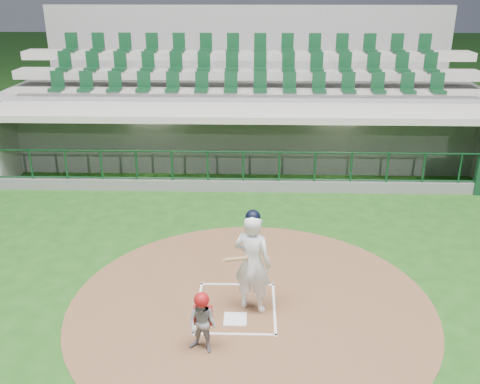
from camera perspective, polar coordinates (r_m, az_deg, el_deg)
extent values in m
plane|color=#194714|center=(10.95, -0.38, -11.40)|extent=(120.00, 120.00, 0.00)
cylinder|color=brown|center=(10.78, 1.21, -11.97)|extent=(7.20, 7.20, 0.01)
cube|color=white|center=(10.36, -0.52, -13.40)|extent=(0.43, 0.43, 0.02)
cube|color=white|center=(10.74, -4.53, -12.10)|extent=(0.05, 1.80, 0.01)
cube|color=white|center=(10.70, 3.68, -12.24)|extent=(0.05, 1.80, 0.01)
cube|color=white|center=(11.41, -0.28, -9.82)|extent=(1.55, 0.05, 0.01)
cube|color=white|center=(10.00, -0.61, -14.91)|extent=(1.55, 0.05, 0.01)
cube|color=slate|center=(17.91, 0.45, 0.26)|extent=(15.00, 3.00, 0.10)
cube|color=slate|center=(18.99, 0.57, 5.96)|extent=(15.00, 0.20, 2.70)
cube|color=#9F9B8D|center=(18.80, 0.57, 6.60)|extent=(13.50, 0.04, 0.90)
cube|color=slate|center=(19.12, -22.69, 4.38)|extent=(0.20, 3.00, 2.70)
cube|color=slate|center=(18.86, 23.95, 3.97)|extent=(0.20, 3.00, 2.70)
cube|color=#AEA99D|center=(16.84, 0.47, 9.02)|extent=(15.40, 3.50, 0.20)
cube|color=slate|center=(16.21, 0.35, 0.57)|extent=(15.00, 0.15, 0.40)
cube|color=black|center=(15.72, 0.36, 5.94)|extent=(15.00, 0.01, 0.95)
cube|color=brown|center=(18.80, 0.52, 2.20)|extent=(12.75, 0.40, 0.45)
cube|color=white|center=(17.43, -9.54, 8.72)|extent=(1.30, 0.35, 0.04)
cube|color=white|center=(17.31, 10.57, 8.57)|extent=(1.30, 0.35, 0.04)
imported|color=#A11711|center=(19.42, -17.13, 3.72)|extent=(1.06, 0.61, 1.64)
imported|color=#9C1210|center=(18.51, -8.48, 3.64)|extent=(0.99, 0.43, 1.66)
imported|color=#AC1213|center=(18.54, 4.25, 3.63)|extent=(0.83, 0.62, 1.53)
imported|color=#A3111B|center=(18.83, 15.24, 3.63)|extent=(1.75, 0.89, 1.80)
cube|color=gray|center=(20.51, 0.66, 8.01)|extent=(17.00, 6.50, 2.50)
cube|color=gray|center=(18.80, 0.59, 10.34)|extent=(16.60, 0.95, 0.30)
cube|color=gray|center=(19.63, 0.65, 12.46)|extent=(16.60, 0.95, 0.30)
cube|color=#A29F93|center=(20.50, 0.71, 14.40)|extent=(16.60, 0.95, 0.30)
cube|color=gray|center=(23.54, 0.82, 13.18)|extent=(17.00, 0.25, 5.05)
imported|color=white|center=(10.14, 1.34, -7.60)|extent=(0.86, 0.72, 2.02)
sphere|color=black|center=(9.71, 1.39, -2.71)|extent=(0.28, 0.28, 0.28)
cylinder|color=tan|center=(9.81, -0.13, -7.13)|extent=(0.58, 0.79, 0.39)
imported|color=gray|center=(9.35, -4.04, -13.90)|extent=(0.63, 0.57, 1.07)
sphere|color=#A91214|center=(9.07, -4.12, -11.41)|extent=(0.26, 0.26, 0.26)
cube|color=#9B1110|center=(9.43, -3.96, -13.01)|extent=(0.32, 0.10, 0.35)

